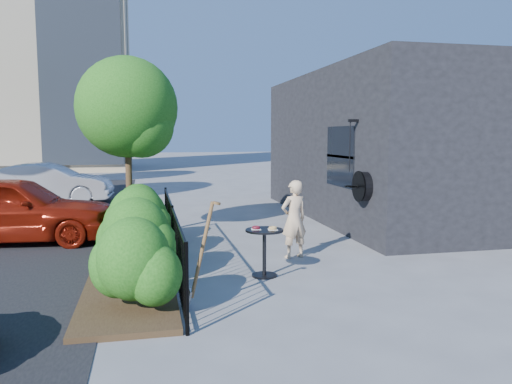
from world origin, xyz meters
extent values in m
plane|color=gray|center=(0.00, 0.00, 0.00)|extent=(120.00, 120.00, 0.00)
cube|color=black|center=(5.50, 4.50, 2.00)|extent=(6.00, 9.00, 4.00)
cube|color=black|center=(2.51, 2.40, 1.80)|extent=(0.04, 1.60, 1.40)
cube|color=black|center=(2.52, 2.40, 1.80)|extent=(0.05, 1.70, 0.06)
cylinder|color=black|center=(2.42, 0.90, 1.25)|extent=(0.18, 0.60, 0.60)
cylinder|color=black|center=(2.32, 0.90, 1.25)|extent=(0.03, 0.64, 0.64)
cube|color=black|center=(2.40, 1.40, 2.60)|extent=(0.25, 0.06, 0.06)
cylinder|color=black|center=(2.32, 1.40, 2.05)|extent=(0.02, 0.02, 1.05)
cylinder|color=black|center=(-1.50, -3.00, 0.55)|extent=(0.05, 0.05, 1.10)
cylinder|color=black|center=(-1.50, 0.00, 0.55)|extent=(0.05, 0.05, 1.10)
cylinder|color=black|center=(-1.50, 3.00, 0.55)|extent=(0.05, 0.05, 1.10)
cube|color=black|center=(-1.50, 0.00, 1.06)|extent=(0.03, 6.00, 0.03)
cube|color=black|center=(-1.50, 0.00, 0.10)|extent=(0.03, 6.00, 0.03)
cylinder|color=black|center=(-1.50, -2.90, 0.55)|extent=(0.02, 0.02, 1.04)
cylinder|color=black|center=(-1.50, -2.70, 0.55)|extent=(0.02, 0.02, 1.04)
cylinder|color=black|center=(-1.50, -2.50, 0.55)|extent=(0.02, 0.02, 1.04)
cylinder|color=black|center=(-1.50, -2.30, 0.55)|extent=(0.02, 0.02, 1.04)
cylinder|color=black|center=(-1.50, -2.10, 0.55)|extent=(0.02, 0.02, 1.04)
cylinder|color=black|center=(-1.50, -1.90, 0.55)|extent=(0.02, 0.02, 1.04)
cylinder|color=black|center=(-1.50, -1.70, 0.55)|extent=(0.02, 0.02, 1.04)
cylinder|color=black|center=(-1.50, -1.50, 0.55)|extent=(0.02, 0.02, 1.04)
cylinder|color=black|center=(-1.50, -1.30, 0.55)|extent=(0.02, 0.02, 1.04)
cylinder|color=black|center=(-1.50, -1.10, 0.55)|extent=(0.02, 0.02, 1.04)
cylinder|color=black|center=(-1.50, -0.90, 0.55)|extent=(0.02, 0.02, 1.04)
cylinder|color=black|center=(-1.50, -0.70, 0.55)|extent=(0.02, 0.02, 1.04)
cylinder|color=black|center=(-1.50, -0.50, 0.55)|extent=(0.02, 0.02, 1.04)
cylinder|color=black|center=(-1.50, -0.30, 0.55)|extent=(0.02, 0.02, 1.04)
cylinder|color=black|center=(-1.50, -0.10, 0.55)|extent=(0.02, 0.02, 1.04)
cylinder|color=black|center=(-1.50, 0.10, 0.55)|extent=(0.02, 0.02, 1.04)
cylinder|color=black|center=(-1.50, 0.30, 0.55)|extent=(0.02, 0.02, 1.04)
cylinder|color=black|center=(-1.50, 0.50, 0.55)|extent=(0.02, 0.02, 1.04)
cylinder|color=black|center=(-1.50, 0.70, 0.55)|extent=(0.02, 0.02, 1.04)
cylinder|color=black|center=(-1.50, 0.90, 0.55)|extent=(0.02, 0.02, 1.04)
cylinder|color=black|center=(-1.50, 1.10, 0.55)|extent=(0.02, 0.02, 1.04)
cylinder|color=black|center=(-1.50, 1.30, 0.55)|extent=(0.02, 0.02, 1.04)
cylinder|color=black|center=(-1.50, 1.50, 0.55)|extent=(0.02, 0.02, 1.04)
cylinder|color=black|center=(-1.50, 1.70, 0.55)|extent=(0.02, 0.02, 1.04)
cylinder|color=black|center=(-1.50, 1.90, 0.55)|extent=(0.02, 0.02, 1.04)
cylinder|color=black|center=(-1.50, 2.10, 0.55)|extent=(0.02, 0.02, 1.04)
cylinder|color=black|center=(-1.50, 2.30, 0.55)|extent=(0.02, 0.02, 1.04)
cylinder|color=black|center=(-1.50, 2.50, 0.55)|extent=(0.02, 0.02, 1.04)
cylinder|color=black|center=(-1.50, 2.70, 0.55)|extent=(0.02, 0.02, 1.04)
cylinder|color=black|center=(-1.50, 2.90, 0.55)|extent=(0.02, 0.02, 1.04)
cube|color=#382616|center=(-2.20, 0.00, 0.04)|extent=(1.30, 6.00, 0.08)
ellipsoid|color=#1B5914|center=(-2.10, -2.20, 0.70)|extent=(1.10, 1.10, 1.24)
ellipsoid|color=#1B5914|center=(-2.10, -0.60, 0.70)|extent=(1.10, 1.10, 1.24)
ellipsoid|color=#1B5914|center=(-2.10, 0.90, 0.70)|extent=(1.10, 1.10, 1.24)
ellipsoid|color=#1B5914|center=(-2.10, 2.30, 0.70)|extent=(1.10, 1.10, 1.24)
cylinder|color=#3F2B19|center=(-2.30, 2.80, 1.20)|extent=(0.14, 0.14, 2.40)
sphere|color=#1B5914|center=(-2.30, 2.80, 2.84)|extent=(2.20, 2.20, 2.20)
sphere|color=#1B5914|center=(-2.00, 2.60, 2.51)|extent=(1.43, 1.43, 1.43)
cylinder|color=black|center=(-0.08, -0.83, 0.76)|extent=(0.62, 0.62, 0.03)
cylinder|color=black|center=(-0.08, -0.83, 0.38)|extent=(0.06, 0.06, 0.74)
cylinder|color=black|center=(-0.08, -0.83, 0.02)|extent=(0.41, 0.41, 0.03)
cube|color=white|center=(-0.20, -0.79, 0.78)|extent=(0.18, 0.18, 0.01)
cube|color=white|center=(0.05, -0.88, 0.78)|extent=(0.18, 0.18, 0.01)
torus|color=#4D0C14|center=(-0.20, -0.79, 0.81)|extent=(0.14, 0.14, 0.05)
torus|color=tan|center=(0.05, -0.88, 0.81)|extent=(0.14, 0.14, 0.05)
imported|color=beige|center=(0.76, 0.28, 0.73)|extent=(0.61, 0.48, 1.46)
cylinder|color=brown|center=(-1.22, -2.08, 0.78)|extent=(0.34, 0.05, 1.29)
cube|color=gray|center=(-1.41, -2.08, 0.11)|extent=(0.09, 0.19, 0.27)
cylinder|color=brown|center=(-1.02, -2.08, 1.40)|extent=(0.11, 0.11, 0.05)
imported|color=maroon|center=(-4.75, 2.83, 0.73)|extent=(4.43, 2.12, 1.46)
imported|color=#B5B5BA|center=(-5.17, 9.27, 0.68)|extent=(4.22, 1.70, 1.36)
camera|label=1|loc=(-1.91, -8.55, 2.29)|focal=35.00mm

